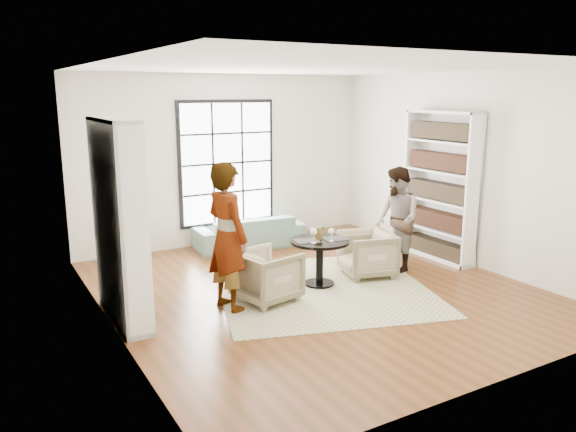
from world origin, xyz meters
TOP-DOWN VIEW (x-y plane):
  - ground at (0.00, 0.00)m, footprint 6.00×6.00m
  - room_shell at (0.00, 0.54)m, footprint 6.00×6.01m
  - rug at (0.09, -0.02)m, footprint 3.57×3.57m
  - pedestal_table at (0.14, 0.14)m, footprint 0.83×0.83m
  - sofa at (0.17, 2.45)m, footprint 1.95×0.88m
  - armchair_left at (-0.78, -0.02)m, footprint 0.88×0.87m
  - armchair_right at (0.98, 0.14)m, footprint 0.90×0.89m
  - person_left at (-1.33, -0.02)m, footprint 0.57×0.76m
  - person_right at (1.53, 0.14)m, footprint 0.79×0.91m
  - placemat_left at (-0.05, 0.17)m, footprint 0.39×0.32m
  - placemat_right at (0.36, 0.08)m, footprint 0.39×0.32m
  - cutlery_left at (-0.05, 0.17)m, footprint 0.18×0.24m
  - cutlery_right at (0.36, 0.08)m, footprint 0.18×0.24m
  - wine_glass_left at (-0.03, 0.04)m, footprint 0.10×0.10m
  - wine_glass_right at (0.23, -0.01)m, footprint 0.09×0.09m
  - flower_centerpiece at (0.15, 0.18)m, footprint 0.21×0.19m

SIDE VIEW (x-z plane):
  - ground at x=0.00m, z-range 0.00..0.00m
  - rug at x=0.09m, z-range 0.00..0.01m
  - sofa at x=0.17m, z-range 0.00..0.56m
  - armchair_right at x=0.98m, z-range 0.00..0.67m
  - armchair_left at x=-0.78m, z-range 0.00..0.68m
  - pedestal_table at x=0.14m, z-range 0.15..0.82m
  - placemat_left at x=-0.05m, z-range 0.67..0.67m
  - placemat_right at x=0.36m, z-range 0.67..0.67m
  - cutlery_left at x=-0.05m, z-range 0.67..0.68m
  - cutlery_right at x=0.36m, z-range 0.67..0.68m
  - flower_centerpiece at x=0.15m, z-range 0.67..0.86m
  - person_right at x=1.53m, z-range 0.00..1.60m
  - wine_glass_right at x=0.23m, z-range 0.71..0.90m
  - wine_glass_left at x=-0.03m, z-range 0.71..0.92m
  - person_left at x=-1.33m, z-range 0.00..1.87m
  - room_shell at x=0.00m, z-range -1.74..4.26m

